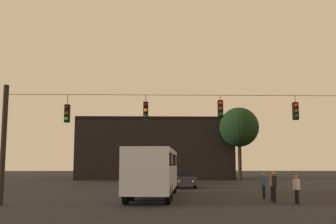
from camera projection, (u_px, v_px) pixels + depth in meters
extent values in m
plane|color=black|center=(173.00, 192.00, 30.24)|extent=(168.00, 168.00, 0.00)
cylinder|color=black|center=(3.00, 144.00, 20.83)|extent=(0.28, 0.28, 6.31)
cylinder|color=black|center=(180.00, 95.00, 21.41)|extent=(18.58, 0.02, 0.02)
cylinder|color=black|center=(68.00, 100.00, 21.22)|extent=(0.03, 0.03, 0.54)
cube|color=black|center=(67.00, 114.00, 21.12)|extent=(0.26, 0.32, 0.95)
sphere|color=#510A0A|center=(67.00, 107.00, 20.98)|extent=(0.20, 0.20, 0.20)
sphere|color=#5B3D0C|center=(66.00, 113.00, 20.94)|extent=(0.20, 0.20, 0.20)
sphere|color=#1EE04C|center=(66.00, 119.00, 20.91)|extent=(0.20, 0.20, 0.20)
cylinder|color=black|center=(146.00, 99.00, 21.34)|extent=(0.03, 0.03, 0.37)
cube|color=black|center=(146.00, 111.00, 21.25)|extent=(0.26, 0.32, 0.95)
sphere|color=#510A0A|center=(146.00, 105.00, 21.11)|extent=(0.20, 0.20, 0.20)
sphere|color=orange|center=(146.00, 110.00, 21.08)|extent=(0.20, 0.20, 0.20)
sphere|color=#0C4219|center=(146.00, 116.00, 21.04)|extent=(0.20, 0.20, 0.20)
cylinder|color=black|center=(220.00, 98.00, 21.45)|extent=(0.03, 0.03, 0.27)
cube|color=black|center=(220.00, 109.00, 21.37)|extent=(0.26, 0.32, 0.95)
sphere|color=red|center=(221.00, 103.00, 21.23)|extent=(0.20, 0.20, 0.20)
sphere|color=#5B3D0C|center=(221.00, 109.00, 21.20)|extent=(0.20, 0.20, 0.20)
sphere|color=#0C4219|center=(221.00, 114.00, 21.16)|extent=(0.20, 0.20, 0.20)
cylinder|color=black|center=(295.00, 99.00, 21.55)|extent=(0.03, 0.03, 0.36)
cube|color=black|center=(296.00, 111.00, 21.47)|extent=(0.26, 0.32, 0.95)
sphere|color=red|center=(296.00, 105.00, 21.33)|extent=(0.20, 0.20, 0.20)
sphere|color=#5B3D0C|center=(297.00, 111.00, 21.29)|extent=(0.20, 0.20, 0.20)
sphere|color=#0C4219|center=(297.00, 116.00, 21.25)|extent=(0.20, 0.20, 0.20)
cube|color=#B7BCC6|center=(154.00, 170.00, 25.22)|extent=(3.42, 11.17, 2.50)
cube|color=black|center=(154.00, 160.00, 25.30)|extent=(3.40, 10.52, 0.70)
cylinder|color=black|center=(144.00, 186.00, 29.05)|extent=(0.36, 1.02, 1.00)
cylinder|color=black|center=(174.00, 186.00, 28.92)|extent=(0.36, 1.02, 1.00)
cylinder|color=black|center=(131.00, 192.00, 22.95)|extent=(0.36, 1.02, 1.00)
cylinder|color=black|center=(170.00, 192.00, 22.82)|extent=(0.36, 1.02, 1.00)
cylinder|color=black|center=(126.00, 195.00, 20.99)|extent=(0.36, 1.02, 1.00)
cylinder|color=black|center=(168.00, 195.00, 20.86)|extent=(0.36, 1.02, 1.00)
cube|color=beige|center=(158.00, 160.00, 28.57)|extent=(2.62, 1.01, 0.56)
cube|color=beige|center=(150.00, 160.00, 22.58)|extent=(2.62, 1.01, 0.56)
cube|color=#2D2D33|center=(186.00, 180.00, 35.03)|extent=(2.05, 4.40, 0.68)
cube|color=black|center=(186.00, 173.00, 35.26)|extent=(1.72, 2.41, 0.52)
cylinder|color=black|center=(195.00, 185.00, 33.55)|extent=(0.26, 0.65, 0.64)
cylinder|color=black|center=(177.00, 185.00, 33.61)|extent=(0.26, 0.65, 0.64)
cylinder|color=black|center=(194.00, 183.00, 36.37)|extent=(0.26, 0.65, 0.64)
cylinder|color=black|center=(177.00, 183.00, 36.42)|extent=(0.26, 0.65, 0.64)
sphere|color=white|center=(193.00, 181.00, 32.93)|extent=(0.18, 0.18, 0.18)
sphere|color=white|center=(179.00, 181.00, 32.97)|extent=(0.18, 0.18, 0.18)
cube|color=#99999E|center=(178.00, 178.00, 40.94)|extent=(2.29, 4.48, 0.68)
cube|color=black|center=(178.00, 172.00, 40.87)|extent=(1.84, 2.49, 0.52)
cylinder|color=black|center=(172.00, 181.00, 42.37)|extent=(0.29, 0.66, 0.64)
cylinder|color=black|center=(186.00, 181.00, 42.23)|extent=(0.29, 0.66, 0.64)
cylinder|color=black|center=(169.00, 182.00, 39.57)|extent=(0.29, 0.66, 0.64)
cylinder|color=black|center=(185.00, 182.00, 39.43)|extent=(0.29, 0.66, 0.64)
sphere|color=white|center=(174.00, 177.00, 43.07)|extent=(0.18, 0.18, 0.18)
sphere|color=white|center=(185.00, 177.00, 42.97)|extent=(0.18, 0.18, 0.18)
cylinder|color=black|center=(296.00, 197.00, 21.27)|extent=(0.14, 0.14, 0.75)
cylinder|color=black|center=(298.00, 197.00, 21.11)|extent=(0.14, 0.14, 0.75)
cube|color=silver|center=(296.00, 184.00, 21.28)|extent=(0.29, 0.39, 0.56)
sphere|color=#8C6B51|center=(296.00, 177.00, 21.33)|extent=(0.20, 0.20, 0.20)
cylinder|color=black|center=(275.00, 195.00, 21.85)|extent=(0.14, 0.14, 0.83)
cylinder|color=black|center=(275.00, 195.00, 21.70)|extent=(0.14, 0.14, 0.83)
cube|color=black|center=(274.00, 182.00, 21.87)|extent=(0.35, 0.42, 0.62)
sphere|color=#8C6B51|center=(274.00, 174.00, 21.93)|extent=(0.23, 0.23, 0.23)
cylinder|color=black|center=(272.00, 193.00, 22.84)|extent=(0.14, 0.14, 0.85)
cylinder|color=black|center=(273.00, 194.00, 22.68)|extent=(0.14, 0.14, 0.85)
cube|color=#997F4C|center=(272.00, 180.00, 22.86)|extent=(0.28, 0.38, 0.64)
sphere|color=#8C6B51|center=(272.00, 173.00, 22.91)|extent=(0.23, 0.23, 0.23)
cylinder|color=black|center=(264.00, 192.00, 24.54)|extent=(0.14, 0.14, 0.76)
cylinder|color=black|center=(264.00, 192.00, 24.38)|extent=(0.14, 0.14, 0.76)
cube|color=#2D4C7F|center=(264.00, 181.00, 24.55)|extent=(0.25, 0.37, 0.57)
sphere|color=#8C6B51|center=(263.00, 175.00, 24.60)|extent=(0.21, 0.21, 0.21)
cube|color=black|center=(155.00, 151.00, 57.65)|extent=(20.87, 12.99, 7.74)
cube|color=black|center=(155.00, 123.00, 58.18)|extent=(20.87, 12.99, 0.50)
cylinder|color=#2D2116|center=(240.00, 160.00, 50.82)|extent=(0.47, 0.47, 5.02)
sphere|color=black|center=(239.00, 127.00, 51.37)|extent=(5.10, 5.10, 5.10)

